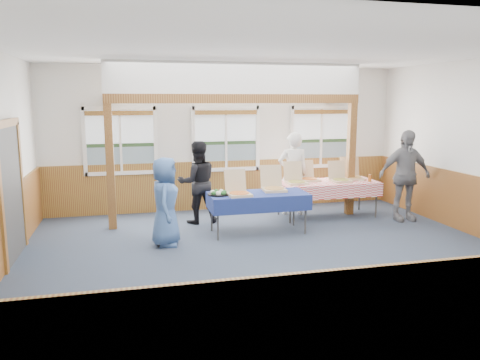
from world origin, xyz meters
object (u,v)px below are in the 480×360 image
at_px(table_left, 258,196).
at_px(woman_white, 293,174).
at_px(man_blue, 165,202).
at_px(table_right, 327,184).
at_px(person_grey, 405,175).
at_px(woman_black, 197,182).

relative_size(table_left, woman_white, 1.09).
bearing_deg(man_blue, table_right, -60.77).
distance_m(table_left, person_grey, 3.20).
bearing_deg(woman_white, woman_black, 13.24).
distance_m(woman_black, man_blue, 1.55).
bearing_deg(table_left, man_blue, 179.86).
height_order(table_left, table_right, same).
bearing_deg(man_blue, woman_white, -51.40).
bearing_deg(woman_black, table_left, 129.99).
relative_size(table_right, person_grey, 1.16).
distance_m(table_left, table_right, 1.98).
relative_size(woman_black, man_blue, 1.09).
bearing_deg(person_grey, woman_black, 173.84).
bearing_deg(table_left, woman_white, 35.29).
relative_size(table_right, man_blue, 1.42).
xyz_separation_m(woman_white, man_blue, (-2.86, -1.55, -0.13)).
xyz_separation_m(table_right, person_grey, (1.40, -0.67, 0.23)).
bearing_deg(table_right, woman_black, 172.89).
relative_size(table_right, woman_white, 1.21).
height_order(table_left, man_blue, man_blue).
bearing_deg(person_grey, woman_white, 158.81).
xyz_separation_m(woman_white, woman_black, (-2.11, -0.20, -0.06)).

